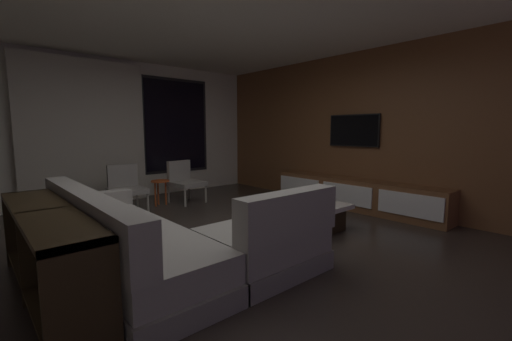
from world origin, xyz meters
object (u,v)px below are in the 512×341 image
Objects in this scene: media_console at (356,195)px; console_table_behind_couch at (48,249)px; accent_chair_near_window at (184,179)px; book_stack_on_coffee_table at (288,200)px; sectional_couch at (164,243)px; accent_chair_by_curtain at (126,186)px; coffee_table at (294,216)px; side_stool at (160,185)px; mounted_tv at (354,130)px.

media_console is 1.48× the size of console_table_behind_couch.
accent_chair_near_window is 0.25× the size of media_console.
accent_chair_near_window is 0.37× the size of console_table_behind_couch.
book_stack_on_coffee_table is 2.75m from console_table_behind_couch.
sectional_couch is 3.21× the size of accent_chair_by_curtain.
console_table_behind_couch is (-2.88, 0.02, 0.23)m from coffee_table.
side_stool is at bearing 176.82° from accent_chair_near_window.
mounted_tv reaches higher than accent_chair_by_curtain.
mounted_tv reaches higher than side_stool.
media_console is at bearing 1.70° from coffee_table.
console_table_behind_couch reaches higher than media_console.
mounted_tv is (0.18, 0.20, 1.10)m from media_console.
accent_chair_near_window is 0.48m from side_stool.
coffee_table is at bearing -73.98° from side_stool.
accent_chair_by_curtain is (0.62, 2.66, 0.14)m from sectional_couch.
coffee_table is 0.55× the size of console_table_behind_couch.
accent_chair_by_curtain is 0.37× the size of console_table_behind_couch.
accent_chair_near_window and accent_chair_by_curtain have the same top height.
side_stool is (-0.47, 0.03, -0.06)m from accent_chair_near_window.
mounted_tv is 0.46× the size of console_table_behind_couch.
sectional_couch is 2.16× the size of coffee_table.
media_console is (3.60, 0.16, -0.04)m from sectional_couch.
book_stack_on_coffee_table is at bearing -178.02° from media_console.
accent_chair_near_window is 0.81× the size of mounted_tv.
mounted_tv reaches higher than coffee_table.
side_stool reaches higher than coffee_table.
mounted_tv reaches higher than sectional_couch.
book_stack_on_coffee_table is at bearing -76.82° from side_stool.
console_table_behind_couch is at bearing 171.97° from sectional_couch.
sectional_couch is at bearing -174.58° from mounted_tv.
accent_chair_near_window is at bearing -0.74° from accent_chair_by_curtain.
media_console is (2.98, -2.50, -0.18)m from accent_chair_by_curtain.
sectional_couch reaches higher than coffee_table.
coffee_table is at bearing 5.52° from book_stack_on_coffee_table.
console_table_behind_couch is (-2.62, -2.52, -0.02)m from accent_chair_near_window.
sectional_couch is at bearing -8.03° from console_table_behind_couch.
accent_chair_by_curtain is 0.62m from side_stool.
coffee_table is 1.49× the size of accent_chair_near_window.
accent_chair_near_window is 1.70× the size of side_stool.
coffee_table is 0.37× the size of media_console.
book_stack_on_coffee_table is at bearing -64.58° from accent_chair_by_curtain.
console_table_behind_couch is (-1.53, -2.53, -0.02)m from accent_chair_by_curtain.
media_console is 4.52m from console_table_behind_couch.
sectional_couch is 0.93m from console_table_behind_couch.
side_stool is (0.61, 0.01, -0.06)m from accent_chair_by_curtain.
mounted_tv reaches higher than book_stack_on_coffee_table.
mounted_tv reaches higher than console_table_behind_couch.
mounted_tv is (2.08, -2.28, 0.92)m from accent_chair_near_window.
sectional_couch is 1.84m from book_stack_on_coffee_table.
sectional_couch is 1.19× the size of console_table_behind_couch.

